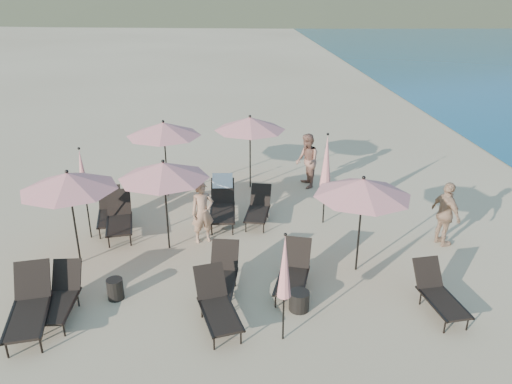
{
  "coord_description": "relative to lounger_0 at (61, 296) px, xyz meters",
  "views": [
    {
      "loc": [
        -0.5,
        -8.97,
        6.28
      ],
      "look_at": [
        0.21,
        3.5,
        1.1
      ],
      "focal_mm": 35.0,
      "sensor_mm": 36.0,
      "label": 1
    }
  ],
  "objects": [
    {
      "name": "ground",
      "position": [
        3.99,
        0.18,
        -0.42
      ],
      "size": [
        800.0,
        800.0,
        0.0
      ],
      "primitive_type": "plane",
      "color": "#D6BA8C",
      "rests_on": "ground"
    },
    {
      "name": "lounger_0",
      "position": [
        0.0,
        0.0,
        0.0
      ],
      "size": [
        0.62,
        1.58,
        0.91
      ],
      "rotation": [
        0.0,
        0.0,
        -0.01
      ],
      "color": "black",
      "rests_on": "ground"
    },
    {
      "name": "lounger_1",
      "position": [
        -0.48,
        -0.4,
        0.07
      ],
      "size": [
        1.02,
        1.94,
        1.06
      ],
      "rotation": [
        0.0,
        0.0,
        0.18
      ],
      "color": "black",
      "rests_on": "ground"
    },
    {
      "name": "lounger_2",
      "position": [
        3.28,
        0.59,
        0.02
      ],
      "size": [
        0.85,
        1.72,
        0.95
      ],
      "rotation": [
        0.0,
        0.0,
        -0.14
      ],
      "color": "black",
      "rests_on": "ground"
    },
    {
      "name": "lounger_3",
      "position": [
        3.19,
        -0.48,
        0.02
      ],
      "size": [
        1.04,
        1.77,
        0.95
      ],
      "rotation": [
        0.0,
        0.0,
        0.26
      ],
      "color": "black",
      "rests_on": "ground"
    },
    {
      "name": "lounger_4",
      "position": [
        4.86,
        0.63,
        0.02
      ],
      "size": [
        1.04,
        1.75,
        0.95
      ],
      "rotation": [
        0.0,
        0.0,
        -0.27
      ],
      "color": "black",
      "rests_on": "ground"
    },
    {
      "name": "lounger_5",
      "position": [
        7.75,
        -0.31,
        -0.01
      ],
      "size": [
        0.79,
        1.62,
        0.89
      ],
      "rotation": [
        0.0,
        0.0,
        0.13
      ],
      "color": "black",
      "rests_on": "ground"
    },
    {
      "name": "lounger_6",
      "position": [
        0.12,
        4.1,
        0.02
      ],
      "size": [
        0.9,
        1.74,
        0.95
      ],
      "rotation": [
        0.0,
        0.0,
        0.17
      ],
      "color": "black",
      "rests_on": "ground"
    },
    {
      "name": "lounger_7",
      "position": [
        0.48,
        3.62,
        0.04
      ],
      "size": [
        0.95,
        1.83,
        1.0
      ],
      "rotation": [
        0.0,
        0.0,
        0.17
      ],
      "color": "black",
      "rests_on": "ground"
    },
    {
      "name": "lounger_8",
      "position": [
        3.28,
        4.29,
        0.13
      ],
      "size": [
        0.72,
        1.89,
        1.17
      ],
      "rotation": [
        0.0,
        0.0,
        -0.01
      ],
      "color": "black",
      "rests_on": "ground"
    },
    {
      "name": "lounger_9",
      "position": [
        4.3,
        4.14,
        -0.0
      ],
      "size": [
        0.9,
        1.65,
        0.9
      ],
      "rotation": [
        0.0,
        0.0,
        -0.2
      ],
      "color": "black",
      "rests_on": "ground"
    },
    {
      "name": "umbrella_open_0",
      "position": [
        -0.2,
        2.08,
        1.71
      ],
      "size": [
        2.24,
        2.24,
        2.41
      ],
      "color": "black",
      "rests_on": "ground"
    },
    {
      "name": "umbrella_open_1",
      "position": [
        1.9,
        2.7,
        1.7
      ],
      "size": [
        2.24,
        2.24,
        2.41
      ],
      "color": "black",
      "rests_on": "ground"
    },
    {
      "name": "umbrella_open_2",
      "position": [
        6.46,
        1.37,
        1.69
      ],
      "size": [
        2.22,
        2.22,
        2.39
      ],
      "color": "black",
      "rests_on": "ground"
    },
    {
      "name": "umbrella_open_3",
      "position": [
        1.5,
        6.23,
        1.77
      ],
      "size": [
        2.31,
        2.31,
        2.49
      ],
      "color": "black",
      "rests_on": "ground"
    },
    {
      "name": "umbrella_open_4",
      "position": [
        4.18,
        6.77,
        1.77
      ],
      "size": [
        2.3,
        2.3,
        2.48
      ],
      "color": "black",
      "rests_on": "ground"
    },
    {
      "name": "umbrella_closed_0",
      "position": [
        4.45,
        -1.06,
        1.16
      ],
      "size": [
        0.27,
        0.27,
        2.28
      ],
      "color": "black",
      "rests_on": "ground"
    },
    {
      "name": "umbrella_closed_1",
      "position": [
        6.14,
        3.94,
        1.42
      ],
      "size": [
        0.31,
        0.31,
        2.65
      ],
      "color": "black",
      "rests_on": "ground"
    },
    {
      "name": "umbrella_closed_2",
      "position": [
        -0.26,
        3.39,
        1.34
      ],
      "size": [
        0.3,
        0.3,
        2.54
      ],
      "color": "black",
      "rests_on": "ground"
    },
    {
      "name": "side_table_0",
      "position": [
        0.98,
        0.49,
        -0.19
      ],
      "size": [
        0.36,
        0.36,
        0.47
      ],
      "primitive_type": "cylinder",
      "color": "black",
      "rests_on": "ground"
    },
    {
      "name": "side_table_1",
      "position": [
        4.89,
        -0.14,
        -0.21
      ],
      "size": [
        0.43,
        0.43,
        0.42
      ],
      "primitive_type": "cylinder",
      "color": "black",
      "rests_on": "ground"
    },
    {
      "name": "beachgoer_a",
      "position": [
        2.77,
        3.03,
        0.41
      ],
      "size": [
        0.7,
        0.57,
        1.66
      ],
      "primitive_type": "imported",
      "rotation": [
        0.0,
        0.0,
        0.32
      ],
      "color": "#9E7356",
      "rests_on": "ground"
    },
    {
      "name": "beachgoer_b",
      "position": [
        6.07,
        6.72,
        0.48
      ],
      "size": [
        0.78,
        0.95,
        1.82
      ],
      "primitive_type": "imported",
      "rotation": [
        0.0,
        0.0,
        -1.46
      ],
      "color": "#94614C",
      "rests_on": "ground"
    },
    {
      "name": "beachgoer_c",
      "position": [
        9.01,
        2.49,
        0.44
      ],
      "size": [
        0.69,
        1.09,
        1.73
      ],
      "primitive_type": "imported",
      "rotation": [
        0.0,
        0.0,
        1.86
      ],
      "color": "tan",
      "rests_on": "ground"
    }
  ]
}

